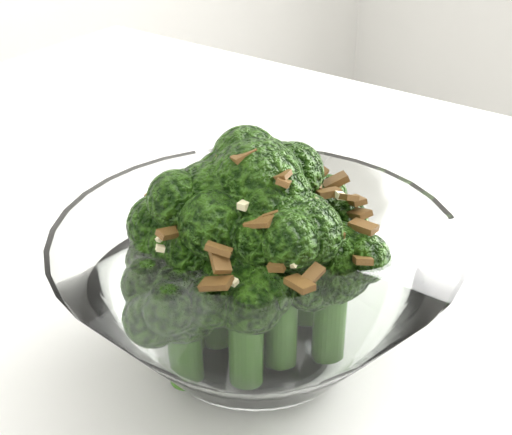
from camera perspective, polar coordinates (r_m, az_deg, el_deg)
broccoli_dish at (r=0.47m, az=-0.06°, el=-4.46°), size 0.24×0.24×0.15m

